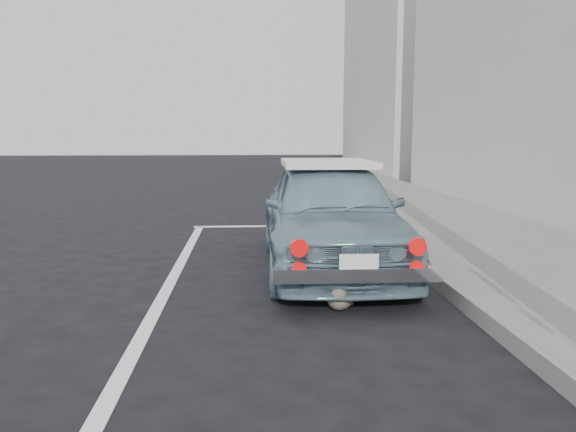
% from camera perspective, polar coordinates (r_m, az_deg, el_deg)
% --- Properties ---
extents(ground, '(80.00, 80.00, 0.00)m').
position_cam_1_polar(ground, '(3.30, -2.64, -19.73)').
color(ground, black).
rests_on(ground, ground).
extents(building_far, '(3.50, 10.00, 8.00)m').
position_cam_1_polar(building_far, '(23.92, 11.99, 14.01)').
color(building_far, beige).
rests_on(building_far, ground).
extents(pline_front, '(3.00, 0.12, 0.01)m').
position_cam_1_polar(pline_front, '(9.56, -0.54, -1.01)').
color(pline_front, silver).
rests_on(pline_front, ground).
extents(pline_side, '(0.12, 7.00, 0.01)m').
position_cam_1_polar(pline_side, '(6.17, -11.73, -6.39)').
color(pline_side, silver).
rests_on(pline_side, ground).
extents(retro_coupe, '(1.56, 3.77, 1.27)m').
position_cam_1_polar(retro_coupe, '(6.50, 4.32, 0.27)').
color(retro_coupe, '#7594A2').
rests_on(retro_coupe, ground).
extents(cat, '(0.32, 0.52, 0.29)m').
position_cam_1_polar(cat, '(5.05, 5.29, -8.06)').
color(cat, '#706155').
rests_on(cat, ground).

